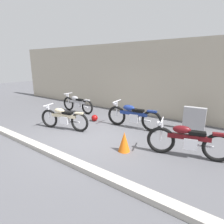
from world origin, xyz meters
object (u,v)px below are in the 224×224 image
object	(u,v)px
helmet	(95,118)
motorcycle_maroon	(188,140)
motorcycle_blue	(133,116)
motorcycle_cream	(63,118)
traffic_cone	(124,142)
stone_marker	(194,119)
motorcycle_silver	(77,104)

from	to	relation	value
helmet	motorcycle_maroon	bearing A→B (deg)	-12.99
motorcycle_blue	motorcycle_cream	bearing A→B (deg)	34.61
motorcycle_maroon	motorcycle_blue	xyz separation A→B (m)	(-2.24, 1.10, 0.02)
traffic_cone	motorcycle_maroon	world-z (taller)	motorcycle_maroon
stone_marker	motorcycle_maroon	distance (m)	2.23
traffic_cone	motorcycle_silver	xyz separation A→B (m)	(-4.15, 2.20, 0.15)
motorcycle_cream	motorcycle_blue	bearing A→B (deg)	-155.82
helmet	motorcycle_cream	bearing A→B (deg)	-98.56
stone_marker	motorcycle_maroon	world-z (taller)	motorcycle_maroon
helmet	traffic_cone	bearing A→B (deg)	-32.54
stone_marker	motorcycle_cream	size ratio (longest dim) A/B	0.44
stone_marker	helmet	xyz separation A→B (m)	(-3.56, -1.29, -0.28)
motorcycle_cream	motorcycle_silver	bearing A→B (deg)	-70.29
motorcycle_silver	stone_marker	bearing A→B (deg)	-173.62
traffic_cone	motorcycle_maroon	size ratio (longest dim) A/B	0.27
stone_marker	traffic_cone	bearing A→B (deg)	-110.35
stone_marker	helmet	size ratio (longest dim) A/B	3.15
stone_marker	traffic_cone	size ratio (longest dim) A/B	1.52
helmet	motorcycle_blue	size ratio (longest dim) A/B	0.12
stone_marker	motorcycle_cream	distance (m)	4.64
stone_marker	motorcycle_cream	xyz separation A→B (m)	(-3.77, -2.71, 0.00)
motorcycle_blue	motorcycle_silver	distance (m)	3.39
stone_marker	helmet	world-z (taller)	stone_marker
stone_marker	motorcycle_maroon	size ratio (longest dim) A/B	0.42
motorcycle_cream	helmet	bearing A→B (deg)	-114.50
motorcycle_silver	motorcycle_maroon	bearing A→B (deg)	163.80
stone_marker	motorcycle_cream	bearing A→B (deg)	-144.33
helmet	motorcycle_blue	distance (m)	1.74
traffic_cone	motorcycle_silver	bearing A→B (deg)	152.10
traffic_cone	motorcycle_blue	bearing A→B (deg)	113.91
stone_marker	motorcycle_silver	distance (m)	5.27
traffic_cone	motorcycle_cream	size ratio (longest dim) A/B	0.29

